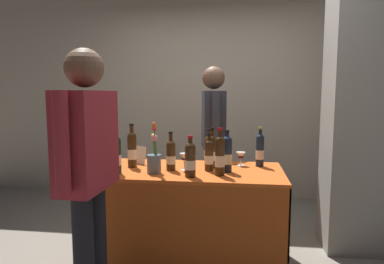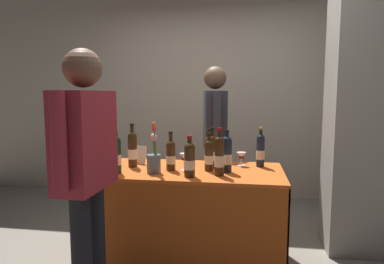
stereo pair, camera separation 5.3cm
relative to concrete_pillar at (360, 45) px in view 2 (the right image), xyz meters
name	(u,v)px [view 2 (the right image)]	position (x,y,z in m)	size (l,w,h in m)	color
ground_plane	(192,262)	(-1.35, -0.47, -1.78)	(12.00, 12.00, 0.00)	gray
back_partition	(214,84)	(-1.35, 1.45, -0.28)	(7.33, 0.12, 3.00)	#B2A893
concrete_pillar	(360,45)	(0.00, 0.00, 0.00)	(0.45, 0.45, 3.55)	gray
tasting_table	(192,199)	(-1.35, -0.47, -1.24)	(1.43, 0.74, 0.77)	#B74C19
featured_wine_bottle	(190,159)	(-1.33, -0.71, -0.87)	(0.08, 0.08, 0.30)	#38230F
display_bottle_0	(209,149)	(-1.24, -0.23, -0.87)	(0.08, 0.08, 0.30)	#38230F
display_bottle_1	(212,151)	(-1.20, -0.38, -0.86)	(0.07, 0.07, 0.33)	#38230F
display_bottle_2	(132,149)	(-1.85, -0.45, -0.85)	(0.07, 0.07, 0.36)	#38230F
display_bottle_3	(227,154)	(-1.08, -0.52, -0.86)	(0.08, 0.08, 0.33)	#192333
display_bottle_4	(219,155)	(-1.12, -0.63, -0.85)	(0.07, 0.07, 0.35)	#38230F
display_bottle_5	(260,150)	(-0.81, -0.28, -0.86)	(0.07, 0.07, 0.33)	#192333
display_bottle_6	(171,155)	(-1.51, -0.52, -0.88)	(0.07, 0.07, 0.31)	#38230F
display_bottle_7	(209,155)	(-1.22, -0.49, -0.87)	(0.07, 0.07, 0.30)	#38230F
display_bottle_8	(116,154)	(-1.90, -0.68, -0.85)	(0.07, 0.07, 0.34)	black
wine_glass_near_vendor	(241,156)	(-0.97, -0.27, -0.92)	(0.08, 0.08, 0.12)	silver
wine_glass_mid	(184,158)	(-1.41, -0.50, -0.90)	(0.07, 0.07, 0.14)	silver
flower_vase	(154,159)	(-1.62, -0.63, -0.89)	(0.11, 0.11, 0.39)	slate
brochure_stand	(138,155)	(-1.85, -0.32, -0.92)	(0.17, 0.01, 0.15)	silver
vendor_presenter	(215,133)	(-1.24, 0.31, -0.79)	(0.27, 0.56, 1.64)	black
taster_foreground_right	(86,160)	(-1.87, -1.23, -0.79)	(0.22, 0.62, 1.63)	black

